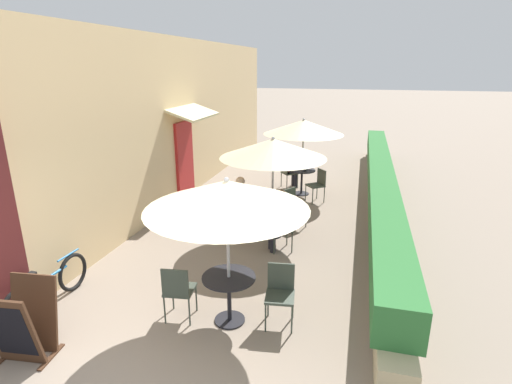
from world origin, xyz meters
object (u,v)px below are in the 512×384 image
object	(u,v)px
cafe_chair_mid_left	(293,204)
coffee_cup_far	(305,169)
patio_table_mid	(272,213)
seated_patron_far_left	(291,165)
cafe_chair_mid_right	(239,210)
seated_patron_mid_right	(241,201)
menu_board	(24,322)
cafe_chair_near_left	(178,288)
coffee_cup_mid	(272,205)
seated_patron_mid_back	(279,218)
cafe_chair_far_left	(287,171)
patio_umbrella_near	(227,195)
cafe_chair_mid_back	(285,225)
bicycle_leaning	(48,288)
patio_umbrella_far	(304,127)
patio_table_near	(229,289)
patio_table_far	(302,177)
patio_umbrella_mid	(273,148)
cafe_chair_near_right	(280,290)

from	to	relation	value
cafe_chair_mid_left	coffee_cup_far	xyz separation A→B (m)	(-0.06, 2.36, 0.24)
patio_table_mid	seated_patron_far_left	bearing A→B (deg)	93.85
cafe_chair_mid_right	cafe_chair_mid_left	bearing A→B (deg)	36.09
seated_patron_mid_right	menu_board	size ratio (longest dim) A/B	1.25
cafe_chair_near_left	coffee_cup_mid	size ratio (longest dim) A/B	9.67
seated_patron_mid_back	cafe_chair_far_left	bearing A→B (deg)	-18.15
seated_patron_mid_back	patio_table_mid	bearing A→B (deg)	-2.82
patio_umbrella_near	cafe_chair_mid_back	size ratio (longest dim) A/B	2.51
cafe_chair_mid_back	bicycle_leaning	world-z (taller)	cafe_chair_mid_back
seated_patron_mid_right	seated_patron_far_left	bearing A→B (deg)	85.93
cafe_chair_mid_back	patio_umbrella_far	world-z (taller)	patio_umbrella_far
seated_patron_far_left	seated_patron_mid_back	bearing A→B (deg)	-31.61
cafe_chair_mid_back	bicycle_leaning	size ratio (longest dim) A/B	0.52
patio_table_mid	cafe_chair_mid_right	bearing A→B (deg)	-177.39
patio_table_near	patio_umbrella_near	distance (m)	1.40
seated_patron_mid_back	coffee_cup_far	xyz separation A→B (m)	(-0.02, 3.66, 0.07)
patio_table_mid	patio_umbrella_far	size ratio (longest dim) A/B	0.34
coffee_cup_far	patio_table_far	bearing A→B (deg)	158.49
patio_umbrella_far	seated_patron_far_left	size ratio (longest dim) A/B	1.75
coffee_cup_mid	cafe_chair_far_left	distance (m)	3.75
cafe_chair_far_left	menu_board	world-z (taller)	menu_board
bicycle_leaning	patio_umbrella_far	bearing A→B (deg)	67.77
cafe_chair_mid_left	menu_board	bearing A→B (deg)	7.49
cafe_chair_near_left	patio_table_mid	bearing A→B (deg)	71.69
cafe_chair_mid_right	menu_board	distance (m)	4.64
patio_table_near	patio_table_far	size ratio (longest dim) A/B	1.00
cafe_chair_mid_right	seated_patron_far_left	xyz separation A→B (m)	(0.48, 3.66, 0.17)
cafe_chair_near_left	cafe_chair_mid_right	xyz separation A→B (m)	(-0.09, 3.25, 0.00)
patio_table_near	bicycle_leaning	bearing A→B (deg)	-172.11
coffee_cup_mid	coffee_cup_far	world-z (taller)	same
bicycle_leaning	patio_umbrella_near	bearing A→B (deg)	9.22
seated_patron_mid_right	patio_umbrella_far	world-z (taller)	patio_umbrella_far
patio_table_near	cafe_chair_mid_back	xyz separation A→B (m)	(0.32, 2.50, 0.01)
patio_umbrella_near	coffee_cup_far	xyz separation A→B (m)	(0.20, 6.11, -1.15)
cafe_chair_mid_right	seated_patron_mid_back	size ratio (longest dim) A/B	0.70
patio_table_mid	seated_patron_far_left	distance (m)	3.63
seated_patron_mid_right	patio_table_far	world-z (taller)	seated_patron_mid_right
patio_umbrella_mid	patio_umbrella_far	world-z (taller)	same
cafe_chair_mid_left	seated_patron_mid_back	distance (m)	1.31
cafe_chair_mid_right	cafe_chair_mid_back	distance (m)	1.25
cafe_chair_mid_right	cafe_chair_near_left	bearing A→B (deg)	-84.91
patio_umbrella_mid	menu_board	distance (m)	5.14
cafe_chair_mid_right	cafe_chair_far_left	distance (m)	3.61
patio_table_near	cafe_chair_near_right	size ratio (longest dim) A/B	0.87
coffee_cup_far	seated_patron_mid_right	bearing A→B (deg)	-108.61
patio_table_near	patio_table_far	bearing A→B (deg)	89.02
coffee_cup_mid	patio_umbrella_far	bearing A→B (deg)	87.34
menu_board	cafe_chair_near_left	bearing A→B (deg)	31.04
cafe_chair_mid_back	cafe_chair_near_left	bearing A→B (deg)	132.63
patio_table_near	cafe_chair_near_right	world-z (taller)	cafe_chair_near_right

